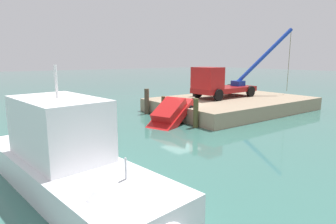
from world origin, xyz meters
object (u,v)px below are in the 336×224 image
Objects in this scene: crane_truck at (220,83)px; dock_worker at (194,87)px; salvaged_car at (169,115)px; moored_yacht at (87,187)px.

crane_truck is 2.50m from dock_worker.
crane_truck is 5.78× the size of dock_worker.
salvaged_car is (7.33, 2.18, -1.84)m from crane_truck.
salvaged_car is at bearing 16.53° from crane_truck.
crane_truck reaches higher than moored_yacht.
moored_yacht is (8.96, 7.48, -0.24)m from salvaged_car.
crane_truck is at bearing -149.35° from moored_yacht.
salvaged_car is (6.12, 4.31, -1.35)m from dock_worker.
salvaged_car is at bearing 35.16° from dock_worker.
dock_worker is 0.14× the size of moored_yacht.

